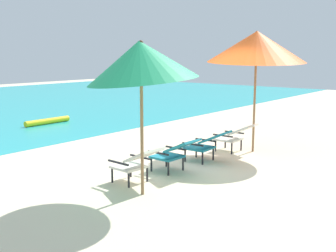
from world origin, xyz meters
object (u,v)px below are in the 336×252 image
object	(u,v)px
swim_buoy	(48,121)
lounge_chair_far_left	(136,161)
lounge_chair_near_left	(174,152)
beach_umbrella_right	(256,47)
beach_umbrella_left	(141,61)
lounge_chair_far_right	(235,135)
lounge_chair_near_right	(207,143)

from	to	relation	value
swim_buoy	lounge_chair_far_left	size ratio (longest dim) A/B	1.78
lounge_chair_near_left	beach_umbrella_right	bearing A→B (deg)	-8.17
lounge_chair_near_left	beach_umbrella_right	world-z (taller)	beach_umbrella_right
lounge_chair_near_left	swim_buoy	bearing A→B (deg)	74.71
beach_umbrella_right	beach_umbrella_left	bearing A→B (deg)	-179.94
lounge_chair_far_right	beach_umbrella_right	size ratio (longest dim) A/B	0.29
lounge_chair_near_right	beach_umbrella_right	world-z (taller)	beach_umbrella_right
swim_buoy	lounge_chair_far_right	size ratio (longest dim) A/B	1.82
lounge_chair_near_right	beach_umbrella_right	xyz separation A→B (m)	(1.47, -0.31, 1.96)
beach_umbrella_left	beach_umbrella_right	distance (m)	3.79
lounge_chair_near_left	beach_umbrella_left	size ratio (longest dim) A/B	0.36
swim_buoy	beach_umbrella_right	distance (m)	7.26
beach_umbrella_left	lounge_chair_near_left	bearing A→B (deg)	15.60
lounge_chair_near_right	beach_umbrella_left	distance (m)	2.88
lounge_chair_near_right	beach_umbrella_right	size ratio (longest dim) A/B	0.29
lounge_chair_near_right	lounge_chair_far_left	bearing A→B (deg)	176.39
lounge_chair_near_left	beach_umbrella_left	bearing A→B (deg)	-164.40
lounge_chair_far_right	lounge_chair_near_right	bearing A→B (deg)	179.09
swim_buoy	lounge_chair_far_left	distance (m)	7.00
lounge_chair_far_left	beach_umbrella_left	distance (m)	1.78
lounge_chair_far_left	beach_umbrella_right	xyz separation A→B (m)	(3.44, -0.43, 1.96)
lounge_chair_far_left	lounge_chair_near_left	size ratio (longest dim) A/B	1.02
lounge_chair_near_left	lounge_chair_far_right	size ratio (longest dim) A/B	1.00
lounge_chair_near_left	lounge_chair_far_left	bearing A→B (deg)	175.57
swim_buoy	beach_umbrella_left	bearing A→B (deg)	-114.09
beach_umbrella_left	beach_umbrella_right	xyz separation A→B (m)	(3.78, 0.00, 0.27)
lounge_chair_far_right	lounge_chair_near_left	bearing A→B (deg)	178.18
lounge_chair_near_right	beach_umbrella_left	world-z (taller)	beach_umbrella_left
lounge_chair_near_left	beach_umbrella_right	xyz separation A→B (m)	(2.48, -0.36, 1.96)
swim_buoy	beach_umbrella_right	bearing A→B (deg)	-84.13
lounge_chair_far_right	beach_umbrella_left	size ratio (longest dim) A/B	0.35
lounge_chair_far_left	lounge_chair_near_right	world-z (taller)	same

